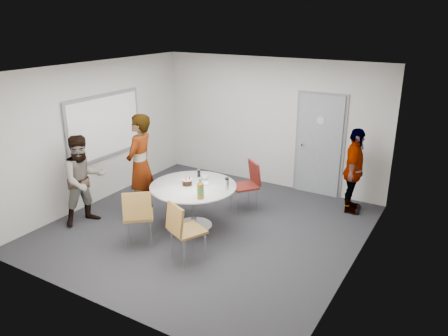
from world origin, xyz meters
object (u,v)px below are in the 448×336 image
Objects in this scene: chair_far at (249,181)px; door at (319,145)px; whiteboard at (105,127)px; person_left at (84,180)px; table at (194,191)px; person_main at (140,165)px; person_right at (354,171)px; chair_near_left at (138,212)px; chair_near_right at (182,226)px.

door is at bearing -82.19° from chair_far.
whiteboard is 1.19× the size of person_left.
person_left reaches higher than table.
door is 1.13× the size of person_main.
person_right is at bearing 43.27° from table.
chair_near_left is 0.60× the size of person_right.
person_left is (-0.60, -0.79, -0.14)m from person_main.
whiteboard is 1.01× the size of person_main.
chair_near_left is at bearing -115.23° from door.
chair_near_left is at bearing -156.90° from chair_near_right.
chair_near_left is 1.29m from person_main.
person_main is (-1.60, -1.15, 0.37)m from chair_far.
table is at bearing 139.69° from chair_near_right.
door is 4.55m from person_left.
chair_near_right is 0.59× the size of person_left.
person_left is (-1.75, -0.81, 0.13)m from table.
whiteboard is 1.29× the size of table.
whiteboard is at bearing -118.01° from person_main.
door is 3.96m from chair_near_left.
door reaches higher than chair_near_left.
door is 1.32× the size of person_right.
door reaches higher than person_right.
chair_near_left is (-0.38, -1.00, -0.07)m from table.
table is at bearing 78.25° from person_main.
person_main is (-1.63, 1.00, 0.36)m from chair_near_right.
chair_near_right is at bearing -64.56° from table.
person_main is (1.11, -0.30, -0.51)m from whiteboard.
person_left is at bearing 132.86° from chair_near_left.
door reaches higher than table.
person_main reaches higher than table.
door is 4.25m from whiteboard.
person_left is (0.51, -1.09, -0.65)m from whiteboard.
person_right is at bearing 85.55° from chair_near_right.
door is 1.33× the size of person_left.
chair_near_right is at bearing -102.87° from door.
person_left is at bearing 117.93° from person_right.
chair_near_left is at bearing 132.01° from person_right.
door is 1.44× the size of table.
door is at bearing 32.66° from whiteboard.
chair_near_right is 1.00× the size of chair_far.
person_main is at bearing -17.53° from person_left.
person_right reaches higher than chair_near_right.
person_main is at bearing -15.08° from whiteboard.
chair_far is (0.84, 2.13, -0.02)m from chair_near_left.
chair_far is at bearing 29.22° from chair_near_left.
table is at bearing 125.14° from person_right.
person_right reaches higher than person_left.
chair_far is 1.93m from person_right.
chair_far is at bearing 112.65° from person_main.
person_left is (-2.23, 0.21, 0.22)m from chair_near_right.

